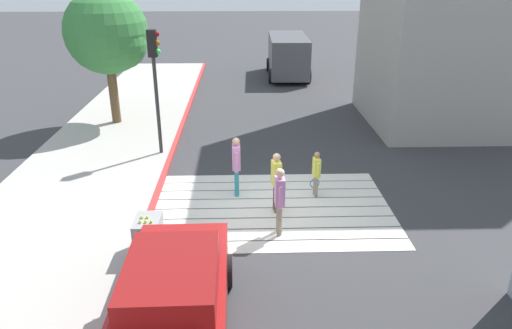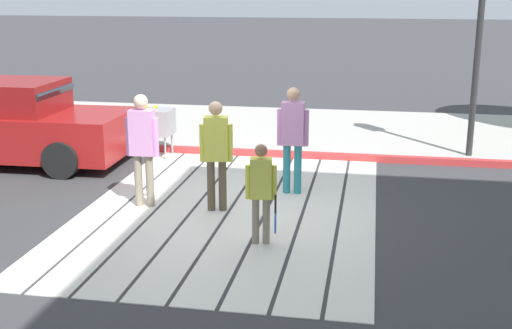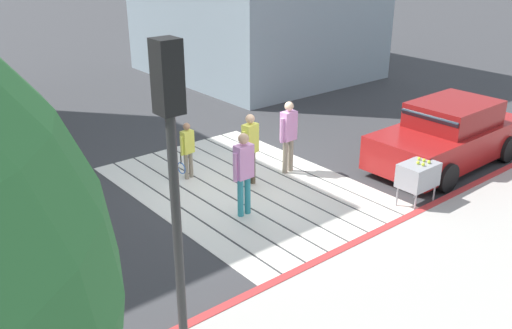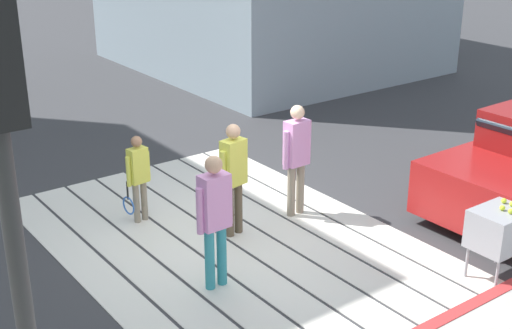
{
  "view_description": "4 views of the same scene",
  "coord_description": "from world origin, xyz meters",
  "px_view_note": "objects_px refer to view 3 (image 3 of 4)",
  "views": [
    {
      "loc": [
        -0.78,
        -11.21,
        6.07
      ],
      "look_at": [
        -0.42,
        0.71,
        0.99
      ],
      "focal_mm": 32.8,
      "sensor_mm": 36.0,
      "label": 1
    },
    {
      "loc": [
        9.3,
        2.06,
        3.3
      ],
      "look_at": [
        0.44,
        0.47,
        0.85
      ],
      "focal_mm": 46.46,
      "sensor_mm": 36.0,
      "label": 2
    },
    {
      "loc": [
        -8.81,
        6.95,
        5.27
      ],
      "look_at": [
        -0.68,
        0.28,
        0.87
      ],
      "focal_mm": 38.87,
      "sensor_mm": 36.0,
      "label": 3
    },
    {
      "loc": [
        -7.4,
        4.97,
        4.6
      ],
      "look_at": [
        -0.29,
        -0.3,
        1.17
      ],
      "focal_mm": 49.21,
      "sensor_mm": 36.0,
      "label": 4
    }
  ],
  "objects_px": {
    "tennis_ball_cart": "(418,175)",
    "pedestrian_adult_lead": "(250,145)",
    "traffic_light_corner": "(171,143)",
    "pedestrian_adult_trailing": "(244,169)",
    "pedestrian_adult_side": "(289,132)",
    "car_parked_near_curb": "(448,136)",
    "pedestrian_child_with_racket": "(187,148)"
  },
  "relations": [
    {
      "from": "pedestrian_adult_lead",
      "to": "pedestrian_child_with_racket",
      "type": "xyz_separation_m",
      "value": [
        1.19,
        0.88,
        -0.21
      ]
    },
    {
      "from": "car_parked_near_curb",
      "to": "pedestrian_child_with_racket",
      "type": "distance_m",
      "value": 6.27
    },
    {
      "from": "car_parked_near_curb",
      "to": "tennis_ball_cart",
      "type": "xyz_separation_m",
      "value": [
        -0.9,
        2.46,
        -0.04
      ]
    },
    {
      "from": "traffic_light_corner",
      "to": "pedestrian_adult_lead",
      "type": "distance_m",
      "value": 5.88
    },
    {
      "from": "tennis_ball_cart",
      "to": "pedestrian_adult_lead",
      "type": "bearing_deg",
      "value": 33.99
    },
    {
      "from": "traffic_light_corner",
      "to": "tennis_ball_cart",
      "type": "height_order",
      "value": "traffic_light_corner"
    },
    {
      "from": "traffic_light_corner",
      "to": "pedestrian_child_with_racket",
      "type": "height_order",
      "value": "traffic_light_corner"
    },
    {
      "from": "tennis_ball_cart",
      "to": "pedestrian_child_with_racket",
      "type": "xyz_separation_m",
      "value": [
        4.17,
        2.89,
        0.07
      ]
    },
    {
      "from": "pedestrian_adult_lead",
      "to": "car_parked_near_curb",
      "type": "bearing_deg",
      "value": -114.98
    },
    {
      "from": "pedestrian_adult_lead",
      "to": "pedestrian_adult_side",
      "type": "relative_size",
      "value": 0.96
    },
    {
      "from": "pedestrian_adult_lead",
      "to": "pedestrian_adult_trailing",
      "type": "xyz_separation_m",
      "value": [
        -1.05,
        1.01,
        0.04
      ]
    },
    {
      "from": "pedestrian_child_with_racket",
      "to": "tennis_ball_cart",
      "type": "bearing_deg",
      "value": -145.26
    },
    {
      "from": "car_parked_near_curb",
      "to": "traffic_light_corner",
      "type": "relative_size",
      "value": 1.02
    },
    {
      "from": "tennis_ball_cart",
      "to": "pedestrian_child_with_racket",
      "type": "relative_size",
      "value": 0.75
    },
    {
      "from": "tennis_ball_cart",
      "to": "pedestrian_adult_side",
      "type": "xyz_separation_m",
      "value": [
        2.98,
        0.87,
        0.32
      ]
    },
    {
      "from": "tennis_ball_cart",
      "to": "pedestrian_adult_side",
      "type": "relative_size",
      "value": 0.59
    },
    {
      "from": "traffic_light_corner",
      "to": "pedestrian_child_with_racket",
      "type": "xyz_separation_m",
      "value": [
        4.85,
        -3.23,
        -2.27
      ]
    },
    {
      "from": "tennis_ball_cart",
      "to": "traffic_light_corner",
      "type": "bearing_deg",
      "value": 96.33
    },
    {
      "from": "car_parked_near_curb",
      "to": "pedestrian_adult_side",
      "type": "bearing_deg",
      "value": 58.02
    },
    {
      "from": "car_parked_near_curb",
      "to": "pedestrian_adult_side",
      "type": "height_order",
      "value": "pedestrian_adult_side"
    },
    {
      "from": "pedestrian_adult_side",
      "to": "car_parked_near_curb",
      "type": "bearing_deg",
      "value": -121.98
    },
    {
      "from": "car_parked_near_curb",
      "to": "pedestrian_adult_trailing",
      "type": "xyz_separation_m",
      "value": [
        1.04,
        5.48,
        0.28
      ]
    },
    {
      "from": "tennis_ball_cart",
      "to": "pedestrian_adult_lead",
      "type": "distance_m",
      "value": 3.61
    },
    {
      "from": "pedestrian_adult_side",
      "to": "pedestrian_child_with_racket",
      "type": "bearing_deg",
      "value": 59.48
    },
    {
      "from": "tennis_ball_cart",
      "to": "pedestrian_adult_side",
      "type": "distance_m",
      "value": 3.12
    },
    {
      "from": "pedestrian_adult_trailing",
      "to": "traffic_light_corner",
      "type": "bearing_deg",
      "value": 130.09
    },
    {
      "from": "car_parked_near_curb",
      "to": "traffic_light_corner",
      "type": "bearing_deg",
      "value": 100.43
    },
    {
      "from": "traffic_light_corner",
      "to": "pedestrian_child_with_racket",
      "type": "distance_m",
      "value": 6.26
    },
    {
      "from": "pedestrian_adult_trailing",
      "to": "pedestrian_child_with_racket",
      "type": "xyz_separation_m",
      "value": [
        2.24,
        -0.12,
        -0.25
      ]
    },
    {
      "from": "pedestrian_adult_trailing",
      "to": "pedestrian_adult_side",
      "type": "bearing_deg",
      "value": -63.99
    },
    {
      "from": "tennis_ball_cart",
      "to": "pedestrian_adult_lead",
      "type": "xyz_separation_m",
      "value": [
        2.98,
        2.01,
        0.27
      ]
    },
    {
      "from": "car_parked_near_curb",
      "to": "pedestrian_adult_side",
      "type": "relative_size",
      "value": 2.49
    }
  ]
}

